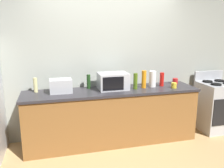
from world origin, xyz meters
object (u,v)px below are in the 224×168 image
stove_range (215,106)px  bottle_dish_soap (144,79)px  paper_towel_roll (152,79)px  bottle_hot_sauce (162,79)px  bottle_olive_oil (135,81)px  toaster_oven (61,86)px  mug_red (175,81)px  microwave (113,81)px  bottle_wine (89,82)px  bottle_vinegar (35,85)px  mug_yellow (174,85)px

stove_range → bottle_dish_soap: (-1.45, 0.01, 0.59)m
paper_towel_roll → bottle_dish_soap: (-0.17, -0.04, 0.01)m
bottle_hot_sauce → bottle_olive_oil: 0.52m
stove_range → bottle_olive_oil: bearing=-178.9°
toaster_oven → mug_red: toaster_oven is taller
bottle_olive_oil → microwave: bearing=167.4°
microwave → bottle_hot_sauce: 0.87m
toaster_oven → bottle_hot_sauce: bearing=-0.1°
stove_range → paper_towel_roll: 1.40m
bottle_olive_oil → bottle_dish_soap: bottle_dish_soap is taller
bottle_hot_sauce → toaster_oven: bearing=179.9°
bottle_hot_sauce → stove_range: bearing=-3.0°
bottle_dish_soap → toaster_oven: bearing=177.8°
bottle_wine → mug_red: size_ratio=2.40×
paper_towel_roll → bottle_wine: size_ratio=1.15×
microwave → bottle_vinegar: 1.22m
mug_yellow → stove_range: bearing=7.9°
mug_yellow → mug_red: mug_red is taller
bottle_dish_soap → mug_yellow: bearing=-16.4°
bottle_vinegar → bottle_wine: bearing=2.1°
microwave → mug_yellow: 1.03m
bottle_vinegar → mug_red: (2.40, -0.02, -0.07)m
bottle_dish_soap → mug_red: 0.69m
stove_range → bottle_vinegar: size_ratio=4.73×
bottle_dish_soap → mug_red: (0.66, 0.14, -0.10)m
bottle_dish_soap → mug_yellow: bottle_dish_soap is taller
bottle_hot_sauce → bottle_dish_soap: (-0.35, -0.05, 0.03)m
bottle_vinegar → bottle_olive_oil: 1.59m
bottle_olive_oil → stove_range: bearing=1.1°
mug_yellow → microwave: bearing=169.8°
stove_range → paper_towel_roll: paper_towel_roll is taller
bottle_vinegar → bottle_wine: (0.84, 0.03, 0.00)m
stove_range → bottle_dish_soap: 1.56m
stove_range → bottle_olive_oil: size_ratio=4.10×
toaster_oven → mug_yellow: toaster_oven is taller
microwave → bottle_dish_soap: bottle_dish_soap is taller
stove_range → microwave: 2.05m
paper_towel_roll → toaster_oven: bearing=179.6°
paper_towel_roll → mug_red: 0.51m
stove_range → microwave: size_ratio=2.25×
microwave → bottle_wine: microwave is taller
toaster_oven → mug_red: (2.02, 0.09, -0.06)m
microwave → bottle_dish_soap: (0.52, -0.04, 0.01)m
bottle_vinegar → bottle_olive_oil: (1.57, -0.20, 0.02)m
bottle_olive_oil → paper_towel_roll: bearing=13.7°
stove_range → microwave: bearing=178.6°
stove_range → paper_towel_roll: (-1.27, 0.05, 0.57)m
microwave → mug_red: bearing=5.0°
bottle_wine → bottle_hot_sauce: (1.25, -0.15, 0.00)m
stove_range → bottle_olive_oil: (-1.61, -0.03, 0.57)m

